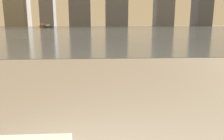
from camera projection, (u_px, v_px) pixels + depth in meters
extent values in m
cube|color=slate|center=(98.00, 28.00, 60.54)|extent=(180.00, 110.00, 0.01)
cube|color=maroon|center=(43.00, 26.00, 77.16)|extent=(2.94, 3.75, 0.63)
cube|color=#B2A893|center=(43.00, 24.00, 77.02)|extent=(1.48, 1.63, 0.72)
cube|color=navy|center=(48.00, 27.00, 63.38)|extent=(2.33, 2.93, 0.50)
cube|color=silver|center=(48.00, 25.00, 63.27)|extent=(1.17, 1.28, 0.57)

